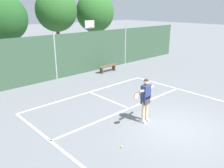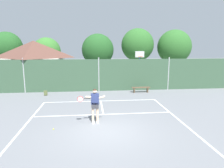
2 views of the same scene
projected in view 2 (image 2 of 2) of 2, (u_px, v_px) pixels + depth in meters
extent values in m
plane|color=slate|center=(106.00, 132.00, 9.55)|extent=(120.00, 120.00, 0.00)
cube|color=white|center=(101.00, 101.00, 14.93)|extent=(8.20, 0.10, 0.01)
cube|color=white|center=(17.00, 135.00, 9.13)|extent=(0.10, 11.00, 0.01)
cube|color=white|center=(189.00, 128.00, 9.96)|extent=(0.10, 11.00, 0.01)
cube|color=white|center=(103.00, 114.00, 11.97)|extent=(8.20, 0.10, 0.01)
cube|color=white|center=(102.00, 107.00, 13.42)|extent=(0.10, 2.97, 0.01)
cube|color=#38563D|center=(99.00, 75.00, 18.09)|extent=(26.00, 0.05, 2.89)
cylinder|color=#B2B2B7|center=(24.00, 75.00, 17.42)|extent=(0.09, 0.09, 3.04)
cylinder|color=#B2B2B7|center=(99.00, 74.00, 18.07)|extent=(0.09, 0.09, 3.04)
cylinder|color=#B2B2B7|center=(168.00, 73.00, 18.73)|extent=(0.09, 0.09, 3.04)
cylinder|color=#284CB2|center=(139.00, 72.00, 20.16)|extent=(0.12, 0.12, 3.05)
cube|color=white|center=(140.00, 54.00, 19.75)|extent=(0.90, 0.06, 0.60)
torus|color=#D85919|center=(140.00, 57.00, 19.53)|extent=(0.48, 0.48, 0.02)
cube|color=beige|center=(35.00, 72.00, 20.68)|extent=(5.38, 4.70, 2.88)
pyramid|color=brown|center=(34.00, 49.00, 20.26)|extent=(5.81, 5.08, 1.71)
cylinder|color=brown|center=(9.00, 69.00, 25.80)|extent=(0.36, 0.36, 2.29)
ellipsoid|color=#235623|center=(7.00, 47.00, 25.29)|extent=(3.85, 3.46, 3.85)
cylinder|color=brown|center=(48.00, 70.00, 26.33)|extent=(0.36, 0.36, 1.87)
ellipsoid|color=#38752D|center=(47.00, 51.00, 25.88)|extent=(3.57, 3.21, 3.57)
cylinder|color=brown|center=(98.00, 70.00, 27.00)|extent=(0.36, 0.36, 1.80)
ellipsoid|color=#235623|center=(98.00, 50.00, 26.51)|extent=(4.19, 3.77, 4.19)
cylinder|color=brown|center=(137.00, 67.00, 27.49)|extent=(0.36, 0.36, 2.38)
ellipsoid|color=#2D6628|center=(138.00, 45.00, 26.93)|extent=(4.35, 3.91, 4.35)
cylinder|color=brown|center=(173.00, 68.00, 28.04)|extent=(0.36, 0.36, 2.01)
ellipsoid|color=#2D6628|center=(174.00, 47.00, 27.50)|extent=(4.63, 4.17, 4.63)
cube|color=silver|center=(98.00, 122.00, 10.63)|extent=(0.14, 0.27, 0.10)
cube|color=silver|center=(93.00, 122.00, 10.58)|extent=(0.14, 0.27, 0.10)
cylinder|color=beige|center=(97.00, 114.00, 10.54)|extent=(0.13, 0.13, 0.82)
cylinder|color=beige|center=(93.00, 114.00, 10.50)|extent=(0.13, 0.13, 0.82)
cube|color=#38383D|center=(95.00, 105.00, 10.44)|extent=(0.38, 0.27, 0.32)
cube|color=navy|center=(95.00, 99.00, 10.37)|extent=(0.42, 0.27, 0.56)
sphere|color=beige|center=(95.00, 91.00, 10.30)|extent=(0.22, 0.22, 0.22)
sphere|color=black|center=(95.00, 91.00, 10.30)|extent=(0.21, 0.21, 0.21)
cylinder|color=beige|center=(91.00, 97.00, 10.30)|extent=(0.56, 0.13, 0.17)
cylinder|color=beige|center=(100.00, 98.00, 10.41)|extent=(0.51, 0.13, 0.22)
cylinder|color=black|center=(87.00, 99.00, 10.25)|extent=(0.30, 0.06, 0.04)
torus|color=red|center=(80.00, 99.00, 10.14)|extent=(0.30, 0.05, 0.30)
cylinder|color=silver|center=(80.00, 99.00, 10.14)|extent=(0.26, 0.03, 0.26)
sphere|color=#CCE033|center=(53.00, 129.00, 9.75)|extent=(0.07, 0.07, 0.07)
cube|color=#566038|center=(46.00, 93.00, 16.64)|extent=(0.31, 0.22, 0.40)
cube|color=#566038|center=(46.00, 94.00, 16.54)|extent=(0.23, 0.10, 0.18)
torus|color=black|center=(45.00, 90.00, 16.60)|extent=(0.09, 0.03, 0.09)
cube|color=brown|center=(141.00, 87.00, 17.66)|extent=(1.60, 0.36, 0.06)
cube|color=brown|center=(134.00, 90.00, 17.64)|extent=(0.08, 0.32, 0.45)
cube|color=brown|center=(147.00, 90.00, 17.76)|extent=(0.08, 0.32, 0.45)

